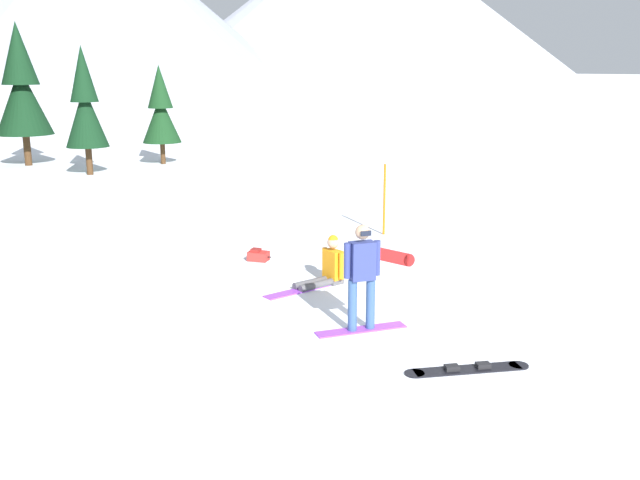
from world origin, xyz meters
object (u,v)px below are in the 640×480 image
loose_snowboard_near_right (381,254)px  pine_tree_broad (85,105)px  snowboarder_midground (326,268)px  loose_snowboard_near_left (467,369)px  backpack_red (258,255)px  pine_tree_short (21,88)px  trail_marker_pole (384,200)px  pine_tree_leaning (161,110)px  snowboarder_foreground (362,275)px

loose_snowboard_near_right → pine_tree_broad: size_ratio=0.35×
snowboarder_midground → loose_snowboard_near_left: bearing=-92.4°
loose_snowboard_near_right → backpack_red: loose_snowboard_near_right is taller
loose_snowboard_near_right → pine_tree_broad: (-3.31, 16.56, 2.64)m
pine_tree_short → pine_tree_broad: size_ratio=1.21×
loose_snowboard_near_right → pine_tree_short: (-5.18, 20.74, 3.22)m
trail_marker_pole → pine_tree_leaning: pine_tree_leaning is taller
snowboarder_midground → loose_snowboard_near_right: size_ratio=0.99×
loose_snowboard_near_left → trail_marker_pole: 8.56m
trail_marker_pole → pine_tree_short: (-6.60, 18.68, 2.44)m
pine_tree_short → loose_snowboard_near_right: bearing=-76.0°
pine_tree_leaning → pine_tree_short: (-5.43, 2.34, 0.98)m
snowboarder_foreground → trail_marker_pole: size_ratio=0.97×
snowboarder_foreground → backpack_red: 4.89m
snowboarder_midground → pine_tree_broad: size_ratio=0.35×
pine_tree_short → trail_marker_pole: bearing=-70.5°
snowboarder_midground → backpack_red: bearing=101.8°
pine_tree_leaning → pine_tree_broad: bearing=-152.6°
loose_snowboard_near_right → pine_tree_short: pine_tree_short is taller
snowboarder_foreground → pine_tree_leaning: pine_tree_leaning is taller
backpack_red → trail_marker_pole: bearing=12.0°
backpack_red → pine_tree_broad: (-0.83, 15.33, 2.66)m
loose_snowboard_near_right → snowboarder_midground: bearing=-151.4°
trail_marker_pole → loose_snowboard_near_right: bearing=-124.6°
trail_marker_pole → pine_tree_short: size_ratio=0.30×
pine_tree_leaning → backpack_red: bearing=-99.0°
snowboarder_foreground → pine_tree_leaning: size_ratio=0.41×
backpack_red → pine_tree_broad: size_ratio=0.11×
snowboarder_foreground → snowboarder_midground: (0.71, 2.50, -0.60)m
pine_tree_leaning → loose_snowboard_near_left: bearing=-95.8°
snowboarder_foreground → trail_marker_pole: bearing=53.8°
snowboarder_foreground → backpack_red: snowboarder_foreground is taller
trail_marker_pole → loose_snowboard_near_left: bearing=-115.0°
trail_marker_pole → pine_tree_broad: 15.37m
snowboarder_midground → pine_tree_broad: bearing=94.2°
snowboarder_midground → loose_snowboard_near_left: size_ratio=0.96×
snowboarder_midground → pine_tree_short: (-3.19, 21.82, 3.01)m
snowboarder_midground → loose_snowboard_near_left: snowboarder_midground is taller
snowboarder_midground → pine_tree_short: bearing=98.3°
snowboarder_foreground → trail_marker_pole: 6.99m
pine_tree_leaning → pine_tree_broad: pine_tree_broad is taller
snowboarder_foreground → pine_tree_short: (-2.48, 24.33, 2.41)m
loose_snowboard_near_left → pine_tree_short: size_ratio=0.30×
pine_tree_short → pine_tree_broad: (1.88, -4.18, -0.58)m
loose_snowboard_near_left → backpack_red: backpack_red is taller
pine_tree_short → backpack_red: bearing=-82.1°
snowboarder_foreground → snowboarder_midground: size_ratio=1.00×
loose_snowboard_near_right → trail_marker_pole: 2.62m
loose_snowboard_near_right → backpack_red: size_ratio=3.34×
trail_marker_pole → snowboarder_midground: bearing=-137.4°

